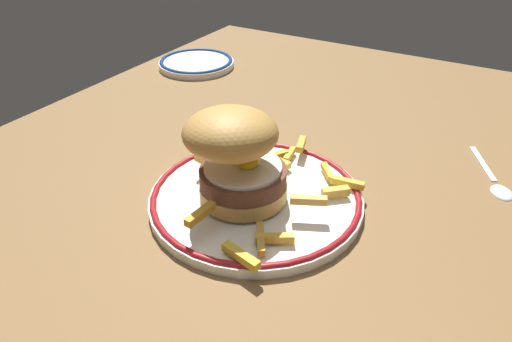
# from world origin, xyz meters

# --- Properties ---
(ground_plane) EXTENTS (1.32, 0.83, 0.04)m
(ground_plane) POSITION_xyz_m (0.00, 0.00, -0.02)
(ground_plane) COLOR brown
(dinner_plate) EXTENTS (0.26, 0.26, 0.02)m
(dinner_plate) POSITION_xyz_m (0.02, -0.04, 0.01)
(dinner_plate) COLOR white
(dinner_plate) RESTS_ON ground_plane
(burger) EXTENTS (0.15, 0.14, 0.12)m
(burger) POSITION_xyz_m (0.01, -0.02, 0.07)
(burger) COLOR #B28641
(burger) RESTS_ON dinner_plate
(fries_pile) EXTENTS (0.25, 0.23, 0.03)m
(fries_pile) POSITION_xyz_m (0.05, -0.04, 0.03)
(fries_pile) COLOR gold
(fries_pile) RESTS_ON dinner_plate
(side_plate) EXTENTS (0.15, 0.15, 0.02)m
(side_plate) POSITION_xyz_m (0.37, 0.31, 0.01)
(side_plate) COLOR white
(side_plate) RESTS_ON ground_plane
(spoon) EXTENTS (0.13, 0.07, 0.01)m
(spoon) POSITION_xyz_m (0.21, -0.29, 0.00)
(spoon) COLOR silver
(spoon) RESTS_ON ground_plane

